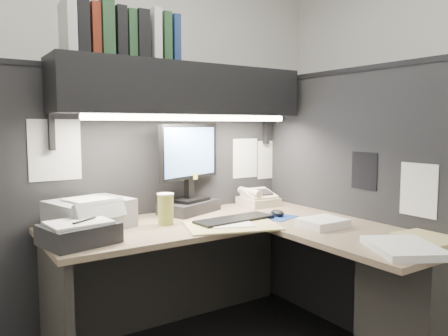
{
  "coord_description": "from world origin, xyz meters",
  "views": [
    {
      "loc": [
        -1.14,
        -1.63,
        1.29
      ],
      "look_at": [
        0.27,
        0.51,
        1.03
      ],
      "focal_mm": 35.0,
      "sensor_mm": 36.0,
      "label": 1
    }
  ],
  "objects_px": {
    "coffee_cup": "(166,210)",
    "notebook_stack": "(79,234)",
    "keyboard": "(234,220)",
    "desk": "(303,286)",
    "telephone": "(258,199)",
    "monitor": "(189,178)",
    "overhead_shelf": "(183,90)",
    "printer": "(90,214)"
  },
  "relations": [
    {
      "from": "keyboard",
      "to": "printer",
      "type": "relative_size",
      "value": 1.23
    },
    {
      "from": "desk",
      "to": "monitor",
      "type": "relative_size",
      "value": 3.02
    },
    {
      "from": "keyboard",
      "to": "telephone",
      "type": "xyz_separation_m",
      "value": [
        0.43,
        0.33,
        0.03
      ]
    },
    {
      "from": "coffee_cup",
      "to": "keyboard",
      "type": "bearing_deg",
      "value": -24.28
    },
    {
      "from": "monitor",
      "to": "printer",
      "type": "relative_size",
      "value": 1.44
    },
    {
      "from": "overhead_shelf",
      "to": "coffee_cup",
      "type": "xyz_separation_m",
      "value": [
        -0.21,
        -0.18,
        -0.69
      ]
    },
    {
      "from": "overhead_shelf",
      "to": "printer",
      "type": "height_order",
      "value": "overhead_shelf"
    },
    {
      "from": "overhead_shelf",
      "to": "notebook_stack",
      "type": "distance_m",
      "value": 1.08
    },
    {
      "from": "overhead_shelf",
      "to": "desk",
      "type": "bearing_deg",
      "value": -68.21
    },
    {
      "from": "coffee_cup",
      "to": "notebook_stack",
      "type": "distance_m",
      "value": 0.54
    },
    {
      "from": "coffee_cup",
      "to": "printer",
      "type": "distance_m",
      "value": 0.41
    },
    {
      "from": "desk",
      "to": "keyboard",
      "type": "xyz_separation_m",
      "value": [
        -0.16,
        0.41,
        0.3
      ]
    },
    {
      "from": "keyboard",
      "to": "telephone",
      "type": "distance_m",
      "value": 0.54
    },
    {
      "from": "monitor",
      "to": "overhead_shelf",
      "type": "bearing_deg",
      "value": -169.1
    },
    {
      "from": "overhead_shelf",
      "to": "coffee_cup",
      "type": "height_order",
      "value": "overhead_shelf"
    },
    {
      "from": "notebook_stack",
      "to": "telephone",
      "type": "bearing_deg",
      "value": 13.42
    },
    {
      "from": "overhead_shelf",
      "to": "monitor",
      "type": "relative_size",
      "value": 2.75
    },
    {
      "from": "desk",
      "to": "telephone",
      "type": "relative_size",
      "value": 7.23
    },
    {
      "from": "desk",
      "to": "notebook_stack",
      "type": "relative_size",
      "value": 5.35
    },
    {
      "from": "printer",
      "to": "notebook_stack",
      "type": "bearing_deg",
      "value": -130.97
    },
    {
      "from": "telephone",
      "to": "printer",
      "type": "bearing_deg",
      "value": -177.05
    },
    {
      "from": "overhead_shelf",
      "to": "coffee_cup",
      "type": "bearing_deg",
      "value": -139.71
    },
    {
      "from": "telephone",
      "to": "monitor",
      "type": "bearing_deg",
      "value": 176.0
    },
    {
      "from": "coffee_cup",
      "to": "printer",
      "type": "xyz_separation_m",
      "value": [
        -0.38,
        0.14,
        -0.01
      ]
    },
    {
      "from": "monitor",
      "to": "desk",
      "type": "bearing_deg",
      "value": -94.54
    },
    {
      "from": "coffee_cup",
      "to": "monitor",
      "type": "bearing_deg",
      "value": 38.74
    },
    {
      "from": "coffee_cup",
      "to": "notebook_stack",
      "type": "bearing_deg",
      "value": -164.67
    },
    {
      "from": "overhead_shelf",
      "to": "notebook_stack",
      "type": "relative_size",
      "value": 4.88
    },
    {
      "from": "coffee_cup",
      "to": "notebook_stack",
      "type": "height_order",
      "value": "coffee_cup"
    },
    {
      "from": "keyboard",
      "to": "telephone",
      "type": "height_order",
      "value": "telephone"
    },
    {
      "from": "telephone",
      "to": "coffee_cup",
      "type": "relative_size",
      "value": 1.41
    },
    {
      "from": "coffee_cup",
      "to": "printer",
      "type": "relative_size",
      "value": 0.43
    },
    {
      "from": "telephone",
      "to": "keyboard",
      "type": "bearing_deg",
      "value": -140.98
    },
    {
      "from": "printer",
      "to": "keyboard",
      "type": "bearing_deg",
      "value": -37.53
    },
    {
      "from": "keyboard",
      "to": "coffee_cup",
      "type": "distance_m",
      "value": 0.4
    },
    {
      "from": "desk",
      "to": "keyboard",
      "type": "relative_size",
      "value": 3.55
    },
    {
      "from": "desk",
      "to": "overhead_shelf",
      "type": "height_order",
      "value": "overhead_shelf"
    },
    {
      "from": "desk",
      "to": "monitor",
      "type": "distance_m",
      "value": 0.97
    },
    {
      "from": "notebook_stack",
      "to": "overhead_shelf",
      "type": "bearing_deg",
      "value": 23.83
    },
    {
      "from": "keyboard",
      "to": "overhead_shelf",
      "type": "bearing_deg",
      "value": 109.29
    },
    {
      "from": "monitor",
      "to": "keyboard",
      "type": "height_order",
      "value": "monitor"
    },
    {
      "from": "desk",
      "to": "overhead_shelf",
      "type": "bearing_deg",
      "value": 111.79
    }
  ]
}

